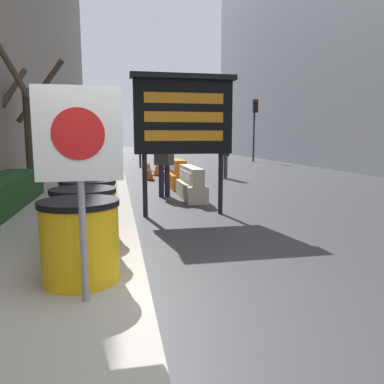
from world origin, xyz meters
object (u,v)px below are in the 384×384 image
warning_sign (79,150)px  jersey_barrier_cream (191,185)px  barrel_drum_back (89,208)px  traffic_cone_far (158,167)px  barrel_drum_middle (84,222)px  traffic_light_far_side (255,117)px  traffic_light_near_curb (139,107)px  pedestrian_passerby (224,151)px  traffic_cone_near (149,171)px  message_board (183,116)px  jersey_barrier_orange_near (177,175)px  pedestrian_worker (164,158)px  traffic_cone_mid (148,171)px  jersey_barrier_red_striped (169,172)px  barrel_drum_foreground (80,240)px

warning_sign → jersey_barrier_cream: 6.84m
warning_sign → barrel_drum_back: bearing=93.0°
warning_sign → traffic_cone_far: warning_sign is taller
barrel_drum_middle → traffic_cone_far: size_ratio=1.08×
traffic_light_far_side → traffic_cone_far: bearing=-132.8°
traffic_light_near_curb → pedestrian_passerby: (2.97, -5.75, -2.14)m
traffic_cone_near → pedestrian_passerby: (3.00, 0.13, 0.74)m
message_board → pedestrian_passerby: (2.83, 6.77, -0.99)m
jersey_barrier_orange_near → pedestrian_worker: bearing=-109.5°
barrel_drum_middle → jersey_barrier_cream: size_ratio=0.44×
jersey_barrier_orange_near → message_board: bearing=-97.3°
traffic_cone_mid → traffic_cone_near: bearing=-89.3°
barrel_drum_back → traffic_cone_near: bearing=79.3°
pedestrian_passerby → jersey_barrier_red_striped: bearing=94.3°
jersey_barrier_cream → traffic_cone_far: bearing=92.1°
traffic_light_near_curb → jersey_barrier_orange_near: bearing=-85.1°
jersey_barrier_orange_near → traffic_light_far_side: size_ratio=0.41×
jersey_barrier_red_striped → traffic_light_far_side: size_ratio=0.43×
barrel_drum_middle → pedestrian_worker: 5.69m
traffic_cone_far → pedestrian_passerby: pedestrian_passerby is taller
barrel_drum_middle → traffic_cone_near: size_ratio=1.22×
message_board → jersey_barrier_red_striped: (0.56, 6.37, -1.73)m
barrel_drum_foreground → jersey_barrier_orange_near: (2.31, 8.16, -0.19)m
barrel_drum_foreground → traffic_light_near_curb: size_ratio=0.19×
jersey_barrier_cream → traffic_cone_mid: 5.32m
traffic_cone_mid → barrel_drum_back: bearing=-99.9°
jersey_barrier_cream → pedestrian_worker: pedestrian_worker is taller
barrel_drum_back → traffic_cone_far: bearing=78.2°
barrel_drum_middle → warning_sign: size_ratio=0.44×
traffic_light_far_side → message_board: bearing=-115.4°
traffic_light_near_curb → traffic_light_far_side: size_ratio=1.10×
barrel_drum_foreground → traffic_cone_far: bearing=80.1°
barrel_drum_back → pedestrian_worker: pedestrian_worker is taller
barrel_drum_foreground → traffic_light_far_side: 22.06m
barrel_drum_middle → barrel_drum_back: (-0.01, 0.90, 0.00)m
barrel_drum_foreground → pedestrian_passerby: 11.51m
warning_sign → jersey_barrier_red_striped: bearing=78.2°
barrel_drum_back → warning_sign: size_ratio=0.44×
traffic_cone_near → traffic_light_far_side: 12.49m
warning_sign → pedestrian_passerby: bearing=67.9°
pedestrian_worker → jersey_barrier_orange_near: bearing=115.3°
message_board → pedestrian_worker: size_ratio=1.58×
jersey_barrier_cream → traffic_cone_mid: bearing=97.9°
barrel_drum_foreground → barrel_drum_middle: same height
traffic_cone_far → barrel_drum_back: bearing=-101.8°
barrel_drum_middle → traffic_cone_mid: size_ratio=1.39×
barrel_drum_foreground → jersey_barrier_cream: (2.31, 5.81, -0.21)m
message_board → traffic_light_near_curb: bearing=90.6°
traffic_light_near_curb → traffic_light_far_side: bearing=24.6°
message_board → traffic_light_near_curb: 12.57m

